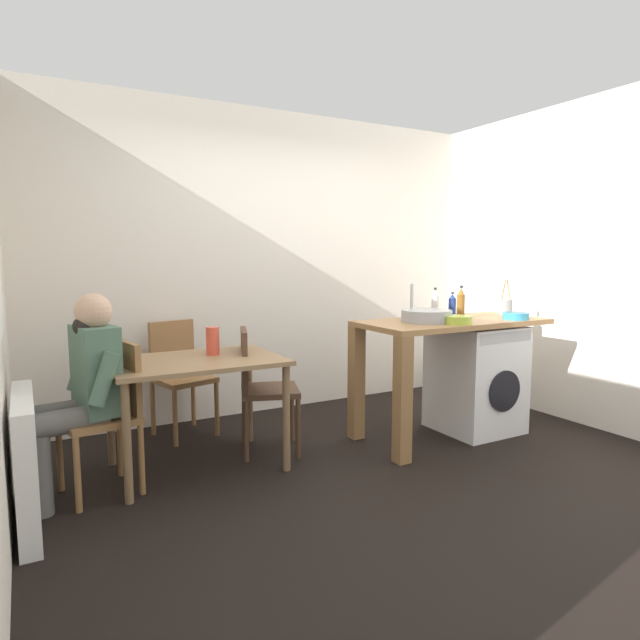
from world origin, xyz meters
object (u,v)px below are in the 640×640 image
dining_table (196,374)px  bottle_squat_brown (461,303)px  chair_person_seat (111,408)px  vase (213,341)px  seated_person (81,385)px  washing_machine (476,378)px  chair_spare_by_wall (179,371)px  bottle_tall_green (435,304)px  mixing_bowl (457,319)px  bottle_clear_small (452,305)px  chair_opposite (259,383)px  colander (516,316)px  utensil_crock (505,307)px

dining_table → bottle_squat_brown: bottle_squat_brown is taller
chair_person_seat → vase: (0.70, 0.19, 0.33)m
seated_person → washing_machine: seated_person is taller
seated_person → chair_spare_by_wall: bearing=-52.3°
washing_machine → bottle_tall_green: size_ratio=3.57×
dining_table → mixing_bowl: (1.81, -0.50, 0.31)m
chair_person_seat → bottle_clear_small: bearing=-99.8°
chair_spare_by_wall → vase: bearing=81.5°
chair_opposite → washing_machine: (1.74, -0.37, -0.08)m
bottle_squat_brown → bottle_clear_small: bearing=64.4°
chair_spare_by_wall → bottle_clear_small: 2.31m
dining_table → colander: 2.48m
chair_spare_by_wall → bottle_clear_small: bottle_clear_small is taller
seated_person → utensil_crock: bearing=-103.1°
dining_table → chair_person_seat: size_ratio=1.22×
seated_person → bottle_clear_small: seated_person is taller
bottle_tall_green → bottle_clear_small: size_ratio=1.23×
chair_person_seat → utensil_crock: 3.17m
dining_table → chair_spare_by_wall: 0.79m
chair_spare_by_wall → mixing_bowl: bearing=129.5°
colander → chair_person_seat: bearing=171.7°
bottle_clear_small → mixing_bowl: size_ratio=0.93×
chair_spare_by_wall → colander: 2.69m
bottle_squat_brown → colander: (0.32, -0.28, -0.09)m
washing_machine → mixing_bowl: size_ratio=4.10×
dining_table → washing_machine: washing_machine is taller
mixing_bowl → colander: mixing_bowl is taller
bottle_clear_small → vase: 2.05m
dining_table → chair_person_seat: chair_person_seat is taller
chair_spare_by_wall → colander: size_ratio=4.50×
chair_person_seat → chair_opposite: size_ratio=1.00×
bottle_tall_green → colander: size_ratio=1.21×
bottle_tall_green → vase: 1.83m
mixing_bowl → utensil_crock: utensil_crock is taller
bottle_clear_small → mixing_bowl: (-0.37, -0.46, -0.06)m
bottle_tall_green → chair_opposite: bearing=174.0°
chair_spare_by_wall → bottle_tall_green: bottle_tall_green is taller
bottle_tall_green → colander: bearing=-44.4°
bottle_clear_small → colander: size_ratio=0.98×
chair_spare_by_wall → bottle_squat_brown: bearing=138.9°
chair_person_seat → chair_spare_by_wall: size_ratio=1.00×
bottle_squat_brown → vase: bearing=170.0°
bottle_squat_brown → bottle_tall_green: bearing=128.8°
chair_spare_by_wall → seated_person: size_ratio=0.75×
chair_opposite → bottle_tall_green: bottle_tall_green is taller
seated_person → bottle_tall_green: 2.69m
seated_person → bottle_squat_brown: (2.79, -0.12, 0.37)m
chair_person_seat → chair_spare_by_wall: 1.06m
dining_table → bottle_clear_small: bearing=-1.0°
vase → dining_table: bearing=-146.3°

